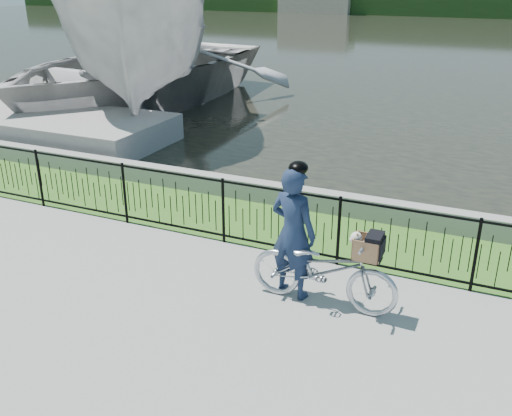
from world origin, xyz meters
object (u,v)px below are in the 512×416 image
at_px(boat_far, 135,69).
at_px(bicycle_rig, 324,269).
at_px(dock, 5,120).
at_px(cyclist, 293,232).
at_px(boat_near, 143,37).

bearing_deg(boat_far, bicycle_rig, -44.66).
xyz_separation_m(dock, boat_far, (1.19, 4.75, 0.85)).
relative_size(cyclist, boat_near, 0.16).
bearing_deg(boat_far, boat_near, -33.96).
relative_size(dock, boat_far, 0.82).
relative_size(bicycle_rig, cyclist, 1.04).
distance_m(dock, bicycle_rig, 12.27).
relative_size(dock, bicycle_rig, 4.85).
height_order(dock, bicycle_rig, bicycle_rig).
height_order(boat_near, boat_far, boat_near).
xyz_separation_m(dock, bicycle_rig, (11.15, -5.10, 0.20)).
bearing_deg(dock, boat_far, 75.94).
distance_m(dock, cyclist, 11.80).
height_order(bicycle_rig, boat_far, boat_far).
height_order(dock, boat_near, boat_near).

